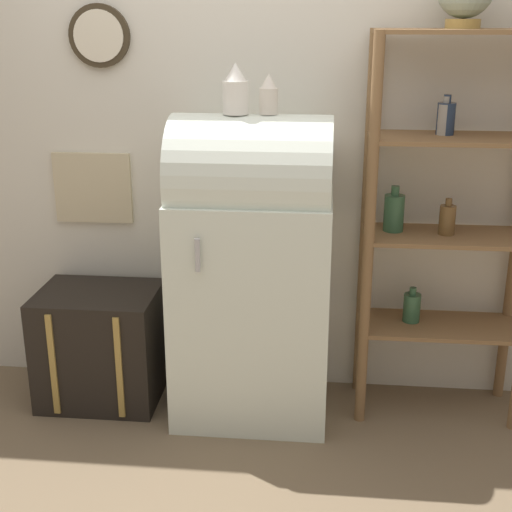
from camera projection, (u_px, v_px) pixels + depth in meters
name	position (u px, v px, depth m)	size (l,w,h in m)	color
ground_plane	(247.00, 434.00, 3.39)	(12.00, 12.00, 0.00)	#7A664C
wall_back	(258.00, 131.00, 3.50)	(7.00, 0.09, 2.70)	silver
refrigerator	(252.00, 266.00, 3.39)	(0.74, 0.62, 1.48)	silver
suitcase_trunk	(101.00, 345.00, 3.64)	(0.60, 0.47, 0.59)	black
shelf_unit	(445.00, 209.00, 3.30)	(0.78, 0.37, 1.84)	olive
vase_left	(236.00, 90.00, 3.12)	(0.11, 0.11, 0.22)	white
vase_center	(269.00, 95.00, 3.13)	(0.08, 0.08, 0.17)	silver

